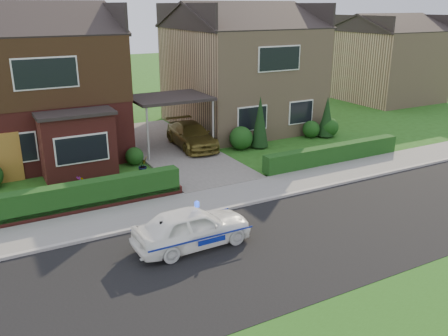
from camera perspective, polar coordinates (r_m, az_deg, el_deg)
ground at (r=15.52m, az=9.53°, el=-8.26°), size 120.00×120.00×0.00m
road at (r=15.52m, az=9.53°, el=-8.26°), size 60.00×6.00×0.02m
kerb at (r=17.75m, az=3.53°, el=-4.19°), size 60.00×0.16×0.12m
sidewalk at (r=18.58m, az=1.82°, el=-3.10°), size 60.00×2.00×0.10m
grass_verge at (r=12.60m, az=24.15°, el=-16.91°), size 60.00×4.00×0.01m
driveway at (r=24.44m, az=-6.36°, el=2.31°), size 3.80×12.00×0.12m
house_left at (r=25.02m, az=-21.87°, el=10.27°), size 7.50×9.53×7.25m
house_right at (r=28.87m, az=1.96°, el=12.30°), size 7.50×8.06×7.25m
carport_link at (r=23.78m, az=-6.55°, el=8.28°), size 3.80×3.00×2.77m
dwarf_wall at (r=17.69m, az=-16.75°, el=-4.68°), size 7.70×0.25×0.36m
hedge_left at (r=17.89m, az=-16.81°, el=-5.03°), size 7.50×0.55×0.90m
hedge_right at (r=22.79m, az=12.90°, el=0.53°), size 7.50×0.55×0.80m
shrub_left_mid at (r=21.55m, az=-14.54°, el=1.17°), size 1.32×1.32×1.32m
shrub_left_near at (r=22.30m, az=-10.72°, el=1.41°), size 0.84×0.84×0.84m
shrub_right_near at (r=24.27m, az=2.06°, el=3.62°), size 1.20×1.20×1.20m
shrub_right_mid at (r=26.94m, az=10.44°, el=4.61°), size 0.96×0.96×0.96m
shrub_right_far at (r=27.33m, az=12.49°, el=4.81°), size 1.08×1.08×1.08m
conifer_a at (r=24.44m, az=4.35°, el=5.39°), size 0.90×0.90×2.60m
conifer_b at (r=27.07m, az=12.25°, el=5.92°), size 0.90×0.90×2.20m
neighbour_right at (r=39.49m, az=18.83°, el=11.60°), size 6.50×7.00×5.20m
police_car at (r=14.58m, az=-3.86°, el=-7.16°), size 3.38×3.71×1.42m
driveway_car at (r=24.34m, az=-3.94°, el=3.95°), size 1.96×4.28×1.21m
potted_plant_a at (r=18.57m, az=-12.48°, el=-2.42°), size 0.44×0.32×0.80m
potted_plant_b at (r=20.91m, az=-9.68°, el=0.26°), size 0.57×0.54×0.82m
potted_plant_c at (r=19.07m, az=-16.76°, el=-2.21°), size 0.58×0.58×0.81m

